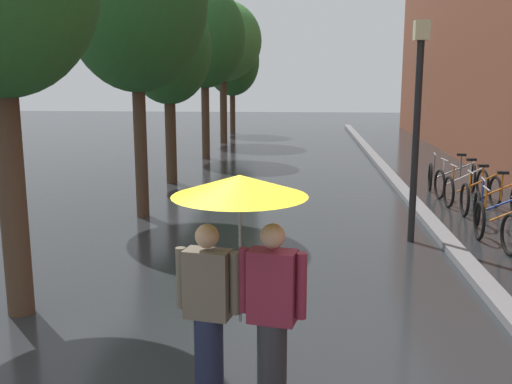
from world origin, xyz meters
The scene contains 13 objects.
kerb_strip centered at (3.20, 10.00, 0.06)m, with size 0.30×36.00×0.12m, color slate.
street_tree_2 centered at (-2.79, 10.81, 3.48)m, with size 2.24×2.24×4.94m.
street_tree_3 centered at (-2.59, 15.45, 4.06)m, with size 2.73×2.73×5.77m.
street_tree_4 centered at (-2.56, 20.12, 4.15)m, with size 3.18×3.18×5.81m.
street_tree_5 centered at (-2.59, 23.78, 3.42)m, with size 2.55×2.55×5.05m.
parked_bicycle_3 centered at (4.33, 5.67, 0.38)m, with size 1.12×0.76×0.96m.
parked_bicycle_4 centered at (4.54, 6.55, 0.38)m, with size 1.17×0.85×0.96m.
parked_bicycle_5 centered at (4.54, 7.44, 0.38)m, with size 1.11×0.74×0.96m.
parked_bicycle_6 centered at (4.41, 8.32, 0.38)m, with size 1.13×0.77×0.96m.
parked_bicycle_7 centered at (4.42, 9.25, 0.38)m, with size 1.15×0.81×0.96m.
parked_bicycle_8 centered at (4.41, 10.13, 0.38)m, with size 1.16×0.84×0.96m.
couple_under_umbrella centered at (0.13, 0.01, 1.41)m, with size 1.15×1.15×2.09m.
street_lamp_post centered at (2.60, 5.49, 2.23)m, with size 0.24×0.24×3.76m.
Camera 1 is at (0.63, -4.84, 2.93)m, focal length 41.99 mm.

